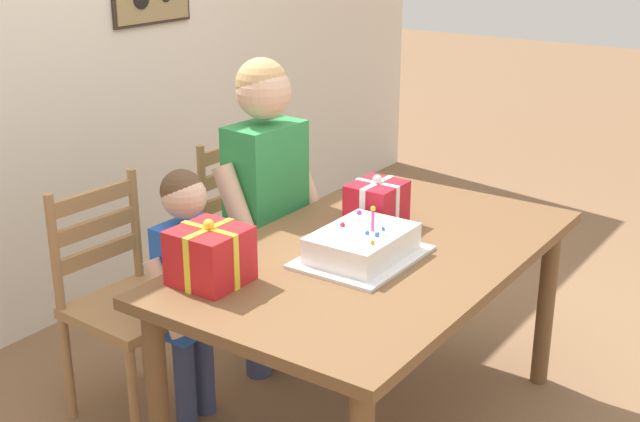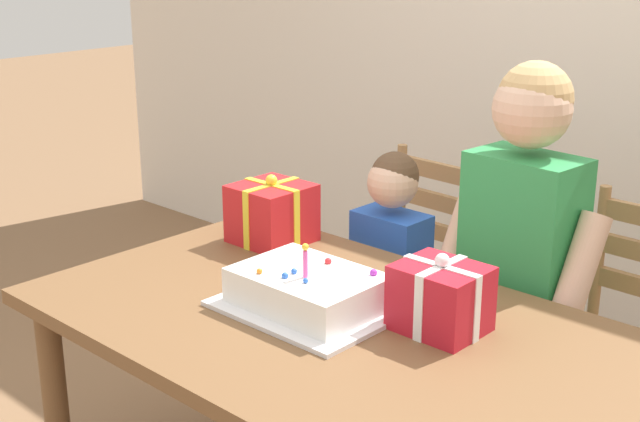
{
  "view_description": "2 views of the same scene",
  "coord_description": "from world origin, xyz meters",
  "px_view_note": "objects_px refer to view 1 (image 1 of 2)",
  "views": [
    {
      "loc": [
        -2.35,
        -1.38,
        1.88
      ],
      "look_at": [
        -0.01,
        0.23,
        0.85
      ],
      "focal_mm": 47.12,
      "sensor_mm": 36.0,
      "label": 1
    },
    {
      "loc": [
        1.3,
        -1.47,
        1.67
      ],
      "look_at": [
        -0.19,
        0.15,
        0.95
      ],
      "focal_mm": 48.65,
      "sensor_mm": 36.0,
      "label": 2
    }
  ],
  "objects_px": {
    "child_younger": "(189,274)",
    "birthday_cake": "(362,246)",
    "chair_right": "(258,238)",
    "child_older": "(266,189)",
    "dining_table": "(376,273)",
    "gift_box_red_large": "(377,204)",
    "chair_left": "(127,302)",
    "gift_box_beside_cake": "(210,256)"
  },
  "relations": [
    {
      "from": "birthday_cake",
      "to": "gift_box_red_large",
      "type": "height_order",
      "value": "gift_box_red_large"
    },
    {
      "from": "dining_table",
      "to": "gift_box_red_large",
      "type": "xyz_separation_m",
      "value": [
        0.22,
        0.13,
        0.17
      ]
    },
    {
      "from": "child_younger",
      "to": "birthday_cake",
      "type": "bearing_deg",
      "value": -70.9
    },
    {
      "from": "dining_table",
      "to": "chair_left",
      "type": "bearing_deg",
      "value": 114.74
    },
    {
      "from": "birthday_cake",
      "to": "gift_box_red_large",
      "type": "bearing_deg",
      "value": 22.96
    },
    {
      "from": "dining_table",
      "to": "chair_right",
      "type": "distance_m",
      "value": 0.97
    },
    {
      "from": "birthday_cake",
      "to": "chair_right",
      "type": "bearing_deg",
      "value": 60.12
    },
    {
      "from": "chair_left",
      "to": "child_older",
      "type": "xyz_separation_m",
      "value": [
        0.55,
        -0.25,
        0.35
      ]
    },
    {
      "from": "dining_table",
      "to": "child_older",
      "type": "distance_m",
      "value": 0.65
    },
    {
      "from": "chair_left",
      "to": "child_younger",
      "type": "relative_size",
      "value": 0.91
    },
    {
      "from": "dining_table",
      "to": "birthday_cake",
      "type": "xyz_separation_m",
      "value": [
        -0.1,
        -0.0,
        0.14
      ]
    },
    {
      "from": "gift_box_beside_cake",
      "to": "chair_right",
      "type": "distance_m",
      "value": 1.15
    },
    {
      "from": "child_younger",
      "to": "gift_box_red_large",
      "type": "bearing_deg",
      "value": -42.45
    },
    {
      "from": "child_younger",
      "to": "dining_table",
      "type": "bearing_deg",
      "value": -63.29
    },
    {
      "from": "birthday_cake",
      "to": "child_older",
      "type": "distance_m",
      "value": 0.66
    },
    {
      "from": "child_older",
      "to": "birthday_cake",
      "type": "bearing_deg",
      "value": -112.5
    },
    {
      "from": "chair_left",
      "to": "child_younger",
      "type": "height_order",
      "value": "child_younger"
    },
    {
      "from": "child_older",
      "to": "chair_left",
      "type": "bearing_deg",
      "value": 155.93
    },
    {
      "from": "dining_table",
      "to": "gift_box_beside_cake",
      "type": "distance_m",
      "value": 0.63
    },
    {
      "from": "gift_box_red_large",
      "to": "gift_box_beside_cake",
      "type": "distance_m",
      "value": 0.77
    },
    {
      "from": "child_older",
      "to": "chair_right",
      "type": "bearing_deg",
      "value": 45.83
    },
    {
      "from": "child_younger",
      "to": "chair_right",
      "type": "bearing_deg",
      "value": 19.25
    },
    {
      "from": "birthday_cake",
      "to": "chair_left",
      "type": "relative_size",
      "value": 0.48
    },
    {
      "from": "dining_table",
      "to": "child_younger",
      "type": "xyz_separation_m",
      "value": [
        -0.31,
        0.61,
        -0.04
      ]
    },
    {
      "from": "dining_table",
      "to": "birthday_cake",
      "type": "bearing_deg",
      "value": -179.01
    },
    {
      "from": "birthday_cake",
      "to": "chair_right",
      "type": "xyz_separation_m",
      "value": [
        0.49,
        0.86,
        -0.33
      ]
    },
    {
      "from": "gift_box_beside_cake",
      "to": "chair_left",
      "type": "bearing_deg",
      "value": 76.59
    },
    {
      "from": "gift_box_red_large",
      "to": "chair_left",
      "type": "xyz_separation_m",
      "value": [
        -0.61,
        0.73,
        -0.36
      ]
    },
    {
      "from": "birthday_cake",
      "to": "gift_box_red_large",
      "type": "relative_size",
      "value": 2.09
    },
    {
      "from": "child_older",
      "to": "dining_table",
      "type": "bearing_deg",
      "value": -104.53
    },
    {
      "from": "birthday_cake",
      "to": "child_younger",
      "type": "height_order",
      "value": "child_younger"
    },
    {
      "from": "gift_box_beside_cake",
      "to": "birthday_cake",
      "type": "bearing_deg",
      "value": -34.54
    },
    {
      "from": "gift_box_red_large",
      "to": "chair_left",
      "type": "bearing_deg",
      "value": 130.13
    },
    {
      "from": "dining_table",
      "to": "child_younger",
      "type": "height_order",
      "value": "child_younger"
    },
    {
      "from": "chair_left",
      "to": "child_older",
      "type": "height_order",
      "value": "child_older"
    },
    {
      "from": "gift_box_red_large",
      "to": "dining_table",
      "type": "bearing_deg",
      "value": -148.97
    },
    {
      "from": "dining_table",
      "to": "child_older",
      "type": "bearing_deg",
      "value": 75.47
    },
    {
      "from": "dining_table",
      "to": "child_younger",
      "type": "bearing_deg",
      "value": 116.71
    },
    {
      "from": "chair_right",
      "to": "birthday_cake",
      "type": "bearing_deg",
      "value": -119.88
    },
    {
      "from": "gift_box_red_large",
      "to": "child_older",
      "type": "height_order",
      "value": "child_older"
    },
    {
      "from": "dining_table",
      "to": "gift_box_red_large",
      "type": "distance_m",
      "value": 0.31
    },
    {
      "from": "child_older",
      "to": "child_younger",
      "type": "height_order",
      "value": "child_older"
    }
  ]
}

